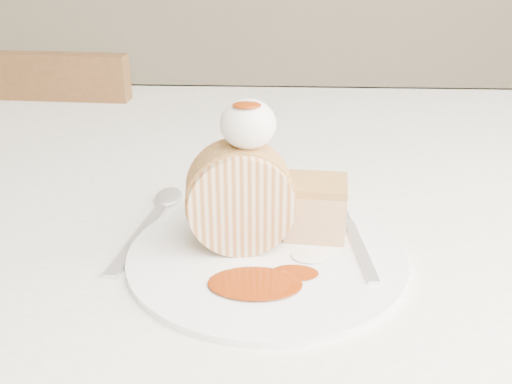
{
  "coord_description": "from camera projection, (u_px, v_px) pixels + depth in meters",
  "views": [
    {
      "loc": [
        -0.04,
        -0.39,
        1.01
      ],
      "look_at": [
        -0.06,
        0.05,
        0.81
      ],
      "focal_mm": 40.0,
      "sensor_mm": 36.0,
      "label": 1
    }
  ],
  "objects": [
    {
      "name": "table",
      "position": [
        313.0,
        252.0,
        0.68
      ],
      "size": [
        1.4,
        0.9,
        0.75
      ],
      "color": "white",
      "rests_on": "ground"
    },
    {
      "name": "chair_far",
      "position": [
        65.0,
        216.0,
        1.18
      ],
      "size": [
        0.41,
        0.41,
        0.83
      ],
      "rotation": [
        0.0,
        0.0,
        3.09
      ],
      "color": "brown",
      "rests_on": "ground"
    },
    {
      "name": "plate",
      "position": [
        267.0,
        254.0,
        0.5
      ],
      "size": [
        0.26,
        0.26,
        0.01
      ],
      "primitive_type": "cylinder",
      "rotation": [
        0.0,
        0.0,
        -0.09
      ],
      "color": "white",
      "rests_on": "table"
    },
    {
      "name": "roulade_slice",
      "position": [
        240.0,
        198.0,
        0.49
      ],
      "size": [
        0.1,
        0.06,
        0.09
      ],
      "primitive_type": "cylinder",
      "rotation": [
        1.57,
        0.0,
        0.13
      ],
      "color": "beige",
      "rests_on": "plate"
    },
    {
      "name": "cake_chunk",
      "position": [
        316.0,
        211.0,
        0.52
      ],
      "size": [
        0.06,
        0.05,
        0.04
      ],
      "primitive_type": "cube",
      "rotation": [
        0.0,
        0.0,
        -0.09
      ],
      "color": "tan",
      "rests_on": "plate"
    },
    {
      "name": "whipped_cream",
      "position": [
        248.0,
        124.0,
        0.46
      ],
      "size": [
        0.05,
        0.05,
        0.04
      ],
      "primitive_type": "ellipsoid",
      "color": "white",
      "rests_on": "roulade_slice"
    },
    {
      "name": "caramel_drizzle",
      "position": [
        247.0,
        99.0,
        0.45
      ],
      "size": [
        0.02,
        0.02,
        0.01
      ],
      "primitive_type": "ellipsoid",
      "color": "maroon",
      "rests_on": "whipped_cream"
    },
    {
      "name": "caramel_pool",
      "position": [
        255.0,
        283.0,
        0.45
      ],
      "size": [
        0.08,
        0.06,
        0.0
      ],
      "primitive_type": null,
      "rotation": [
        0.0,
        0.0,
        -0.09
      ],
      "color": "maroon",
      "rests_on": "plate"
    },
    {
      "name": "fork",
      "position": [
        360.0,
        250.0,
        0.49
      ],
      "size": [
        0.03,
        0.14,
        0.0
      ],
      "primitive_type": "cube",
      "rotation": [
        0.0,
        0.0,
        0.09
      ],
      "color": "silver",
      "rests_on": "plate"
    },
    {
      "name": "spoon",
      "position": [
        139.0,
        238.0,
        0.53
      ],
      "size": [
        0.05,
        0.17,
        0.0
      ],
      "primitive_type": "cube",
      "rotation": [
        0.0,
        0.0,
        -0.13
      ],
      "color": "silver",
      "rests_on": "table"
    }
  ]
}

